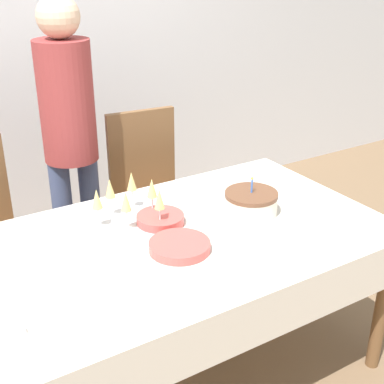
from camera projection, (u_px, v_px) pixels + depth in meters
name	position (u px, v px, depth m)	size (l,w,h in m)	color
wall_back	(3.00, 29.00, 3.22)	(8.00, 0.05, 2.70)	silver
dining_table	(141.00, 269.00, 2.15)	(2.09, 1.03, 0.72)	silver
dining_chair_far_right	(150.00, 189.00, 3.05)	(0.46, 0.46, 0.98)	brown
birthday_cake	(251.00, 203.00, 2.36)	(0.24, 0.24, 0.17)	silver
champagne_tray	(130.00, 206.00, 2.28)	(0.37, 0.37, 0.18)	silver
plate_stack_main	(180.00, 246.00, 2.08)	(0.24, 0.24, 0.03)	#CC4C47
plate_stack_dessert	(160.00, 219.00, 2.28)	(0.20, 0.20, 0.04)	#CC4C47
cake_knife	(298.00, 223.00, 2.29)	(0.30, 0.05, 0.00)	silver
person_standing	(69.00, 125.00, 2.75)	(0.28, 0.28, 1.61)	#3F4C72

